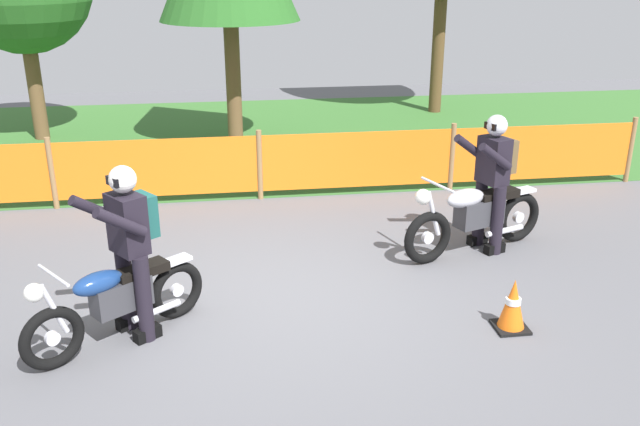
% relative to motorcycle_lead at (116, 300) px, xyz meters
% --- Properties ---
extents(ground, '(24.00, 24.00, 0.02)m').
position_rel_motorcycle_lead_xyz_m(ground, '(1.56, 0.71, -0.44)').
color(ground, '#5B5B60').
extents(grass_verge, '(24.00, 7.26, 0.01)m').
position_rel_motorcycle_lead_xyz_m(grass_verge, '(1.56, 7.46, -0.43)').
color(grass_verge, '#386B2D').
rests_on(grass_verge, ground).
extents(barrier_fence, '(11.84, 0.08, 1.05)m').
position_rel_motorcycle_lead_xyz_m(barrier_fence, '(1.56, 3.83, 0.11)').
color(barrier_fence, olive).
rests_on(barrier_fence, ground).
extents(motorcycle_lead, '(1.56, 1.21, 0.89)m').
position_rel_motorcycle_lead_xyz_m(motorcycle_lead, '(0.00, 0.00, 0.00)').
color(motorcycle_lead, black).
rests_on(motorcycle_lead, ground).
extents(motorcycle_trailing, '(1.97, 0.90, 0.98)m').
position_rel_motorcycle_lead_xyz_m(motorcycle_trailing, '(4.02, 1.51, 0.04)').
color(motorcycle_trailing, black).
rests_on(motorcycle_trailing, ground).
extents(rider_lead, '(0.78, 0.73, 1.69)m').
position_rel_motorcycle_lead_xyz_m(rider_lead, '(0.16, 0.12, 0.52)').
color(rider_lead, black).
rests_on(rider_lead, ground).
extents(rider_trailing, '(0.77, 0.67, 1.69)m').
position_rel_motorcycle_lead_xyz_m(rider_trailing, '(4.23, 1.59, 0.52)').
color(rider_trailing, black).
rests_on(rider_trailing, ground).
extents(traffic_cone, '(0.32, 0.32, 0.53)m').
position_rel_motorcycle_lead_xyz_m(traffic_cone, '(3.75, -0.31, -0.17)').
color(traffic_cone, black).
rests_on(traffic_cone, ground).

